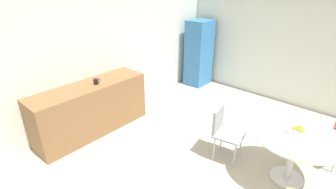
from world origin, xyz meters
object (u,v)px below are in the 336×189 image
(chair_gray, at_px, (223,127))
(locker_cabinet, at_px, (199,53))
(round_table, at_px, (295,143))
(mug_white, at_px, (96,81))
(fruit_bowl, at_px, (299,131))

(chair_gray, bearing_deg, locker_cabinet, 42.48)
(round_table, bearing_deg, mug_white, 107.81)
(chair_gray, xyz_separation_m, mug_white, (-0.79, 2.05, 0.43))
(locker_cabinet, height_order, fruit_bowl, locker_cabinet)
(locker_cabinet, relative_size, round_table, 1.49)
(locker_cabinet, distance_m, round_table, 3.59)
(locker_cabinet, distance_m, chair_gray, 2.99)
(round_table, height_order, fruit_bowl, fruit_bowl)
(locker_cabinet, height_order, mug_white, locker_cabinet)
(locker_cabinet, xyz_separation_m, mug_white, (-2.99, 0.04, 0.13))
(round_table, height_order, mug_white, mug_white)
(locker_cabinet, xyz_separation_m, fruit_bowl, (-2.01, -2.96, -0.03))
(chair_gray, distance_m, mug_white, 2.24)
(locker_cabinet, relative_size, fruit_bowl, 5.95)
(round_table, relative_size, chair_gray, 1.32)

